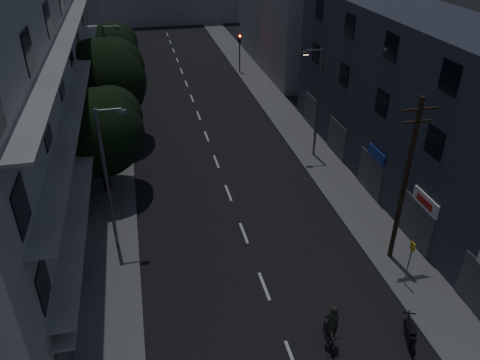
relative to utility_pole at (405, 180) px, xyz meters
name	(u,v)px	position (x,y,z in m)	size (l,w,h in m)	color
ground	(206,134)	(-7.17, 17.87, -4.87)	(160.00, 160.00, 0.00)	black
sidewalk_left	(113,142)	(-14.67, 17.87, -4.79)	(3.00, 90.00, 0.15)	#565659
sidewalk_right	(292,125)	(0.33, 17.87, -4.79)	(3.00, 90.00, 0.15)	#565659
lane_markings	(195,107)	(-7.17, 24.12, -4.86)	(0.15, 60.50, 0.01)	beige
building_left	(17,93)	(-19.15, 10.87, 2.13)	(7.00, 36.00, 14.00)	#9E9F9A
building_right	(420,108)	(4.82, 6.87, 0.63)	(6.19, 28.00, 11.00)	#292C38
building_far_right	(286,8)	(4.83, 34.87, 1.63)	(6.00, 20.00, 13.00)	slate
tree_near	(99,129)	(-14.87, 10.37, -0.39)	(5.61, 5.61, 6.92)	black
tree_mid	(103,79)	(-14.73, 18.12, 0.32)	(6.55, 6.55, 8.06)	black
tree_far	(111,50)	(-14.42, 29.51, -0.51)	(5.44, 5.44, 6.72)	black
traffic_signal_far_right	(240,45)	(-0.80, 33.24, -1.77)	(0.28, 0.37, 4.10)	black
traffic_signal_far_left	(120,52)	(-13.69, 33.50, -1.77)	(0.28, 0.37, 4.10)	black
street_lamp_left_near	(108,174)	(-14.20, 4.30, -0.27)	(1.51, 0.25, 8.00)	slate
street_lamp_right	(317,99)	(0.06, 12.13, -0.27)	(1.51, 0.25, 8.00)	#595A60
street_lamp_left_far	(110,69)	(-14.35, 22.42, -0.27)	(1.51, 0.25, 8.00)	#5A5C62
utility_pole	(405,180)	(0.00, 0.00, 0.00)	(1.80, 0.24, 9.00)	black
bus_stop_sign	(410,256)	(-0.34, -2.11, -2.98)	(0.06, 0.35, 2.52)	#595B60
motorcycle	(410,334)	(-1.97, -5.35, -4.38)	(0.84, 1.84, 1.23)	black
cyclist	(330,332)	(-5.39, -4.70, -4.10)	(0.86, 1.87, 2.28)	black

